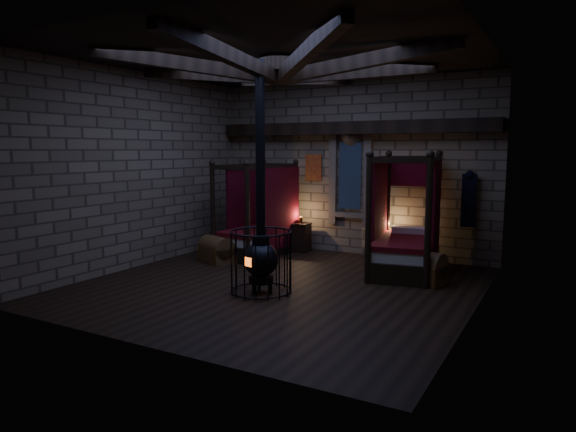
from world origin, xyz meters
The scene contains 8 objects.
room centered at (0.00, 0.09, 3.74)m, with size 7.02×7.02×4.29m.
bed_left centered at (-1.87, 2.22, 0.54)m, with size 1.25×2.17×2.19m.
bed_right centered at (1.76, 2.20, 0.59)m, with size 1.55×2.46×2.41m.
trunk_left centered at (-2.26, 1.05, 0.27)m, with size 0.95×0.79×0.60m.
trunk_right centered at (2.30, 1.47, 0.28)m, with size 0.97×0.75×0.63m.
nightstand_left centered at (-1.12, 3.02, 0.37)m, with size 0.48×0.46×0.88m.
nightstand_right centered at (1.18, 3.12, 0.34)m, with size 0.43×0.41×0.72m.
stove centered at (-0.01, -0.63, 0.66)m, with size 1.10×1.10×4.05m.
Camera 1 is at (4.72, -8.19, 2.54)m, focal length 32.00 mm.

